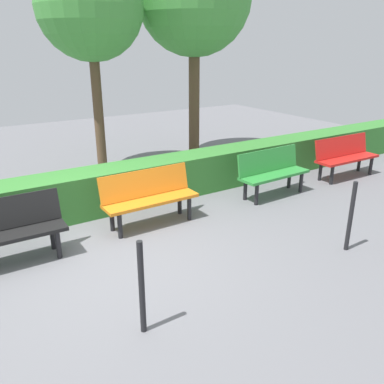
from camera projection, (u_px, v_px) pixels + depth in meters
The scene contains 9 objects.
ground_plane at pixel (108, 257), 5.36m from camera, with size 21.24×21.24×0.00m, color slate.
bench_red at pixel (345, 155), 8.49m from camera, with size 1.57×0.49×0.86m.
bench_green at pixel (272, 171), 7.44m from camera, with size 1.47×0.50×0.86m.
bench_orange at pixel (149, 195), 6.22m from camera, with size 1.51×0.48×0.86m.
bench_black at pixel (2, 230), 5.06m from camera, with size 1.53×0.48×0.86m.
hedge_row at pixel (129, 185), 7.03m from camera, with size 17.24×0.68×0.73m, color #387F33.
tree_mid at pixel (90, 7), 7.74m from camera, with size 2.11×2.11×4.45m.
railing_post_mid at pixel (351, 217), 5.40m from camera, with size 0.06×0.06×1.00m, color black.
railing_post_far at pixel (142, 288), 3.82m from camera, with size 0.06×0.06×1.00m, color black.
Camera 1 is at (1.59, 4.59, 2.69)m, focal length 37.28 mm.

